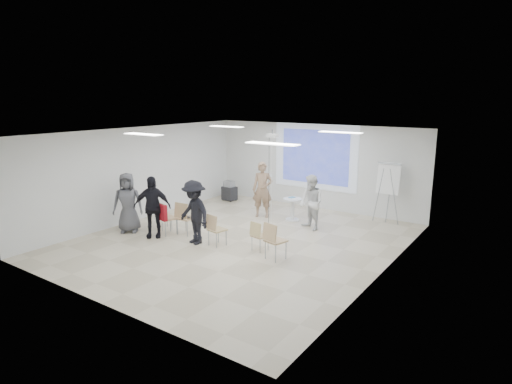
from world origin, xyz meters
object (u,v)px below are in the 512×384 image
Objects in this scene: chair_left_inner at (184,216)px; chair_right_far at (273,238)px; chair_left_mid at (165,216)px; av_cart at (229,191)px; chair_center at (215,227)px; player_right at (311,200)px; audience_mid at (194,208)px; chair_right_inner at (258,234)px; laptop at (187,217)px; audience_left at (152,202)px; flipchart_easel at (388,179)px; player_left at (262,186)px; pedestal_table at (292,208)px; chair_far_left at (162,214)px; audience_outer at (128,199)px.

chair_right_far is (3.17, -0.19, -0.02)m from chair_left_inner.
chair_left_mid reaches higher than av_cart.
chair_center is (1.35, -0.23, -0.06)m from chair_left_inner.
audience_mid reaches higher than player_right.
chair_right_inner is 2.21× the size of laptop.
flipchart_easel is (5.05, 5.13, 0.41)m from audience_left.
chair_center is at bearing -123.61° from flipchart_easel.
player_right is 2.60m from flipchart_easel.
chair_right_inner is at bearing -81.46° from player_left.
chair_far_left reaches higher than pedestal_table.
audience_outer is (-3.41, -3.78, 0.58)m from pedestal_table.
player_left is 2.18× the size of chair_left_mid.
flipchart_easel is at bearing 76.16° from player_right.
chair_far_left is at bearing -131.92° from pedestal_table.
pedestal_table is 0.37× the size of audience_left.
chair_left_inner is 0.99m from audience_left.
player_left reaches higher than audience_left.
audience_left is at bearing -134.91° from player_left.
laptop is at bearing 24.31° from chair_far_left.
chair_left_mid is (0.46, -0.32, 0.08)m from chair_far_left.
player_right is at bearing 94.39° from chair_right_inner.
av_cart is at bearing 129.82° from player_left.
audience_outer is (-1.11, -0.40, 0.42)m from chair_left_mid.
player_right is 4.60m from av_cart.
chair_left_inner is at bearing 17.80° from chair_far_left.
chair_right_inner is 2.51m from laptop.
chair_far_left is 0.42× the size of flipchart_easel.
player_right is at bearing 74.43° from chair_center.
player_left is 1.03× the size of audience_left.
av_cart is (-0.92, 4.71, -0.66)m from audience_left.
flipchart_easel is at bearing 68.28° from chair_center.
pedestal_table is 0.78× the size of chair_left_mid.
audience_mid is at bearing 11.85° from chair_left_mid.
chair_right_far is (1.33, -3.26, 0.15)m from pedestal_table.
chair_center is at bearing 17.37° from chair_left_mid.
audience_mid is at bearing -27.44° from audience_left.
chair_left_mid reaches higher than pedestal_table.
player_left reaches higher than chair_right_far.
laptop is 1.01m from audience_mid.
chair_right_far is 4.79m from audience_outer.
chair_left_inner is 1.03× the size of chair_right_far.
audience_outer reaches higher than chair_center.
audience_left is (-3.78, -0.44, 0.45)m from chair_right_far.
audience_outer reaches higher than chair_right_inner.
audience_left reaches higher than laptop.
chair_right_far is 0.48× the size of audience_mid.
chair_center is 2.07m from audience_left.
audience_mid is at bearing -29.89° from chair_left_inner.
chair_far_left is 0.92m from chair_left_inner.
player_left reaches higher than chair_left_inner.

